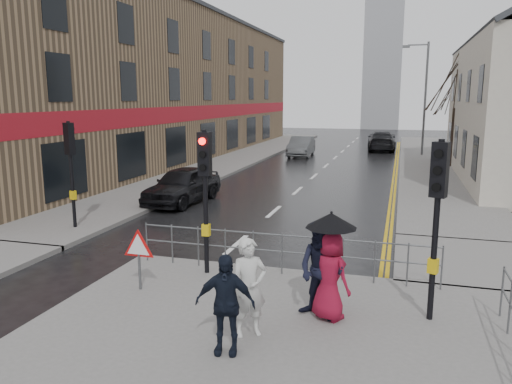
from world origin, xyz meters
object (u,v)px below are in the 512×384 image
Objects in this scene: pedestrian_b at (321,270)px; pedestrian_d at (225,304)px; pedestrian_with_umbrella at (330,262)px; pedestrian_a at (249,287)px; car_parked at (182,185)px; car_mid at (301,146)px.

pedestrian_b reaches higher than pedestrian_d.
pedestrian_d is at bearing -105.34° from pedestrian_b.
pedestrian_b is 0.23m from pedestrian_with_umbrella.
pedestrian_d is at bearing -139.73° from pedestrian_a.
pedestrian_b is 12.00m from car_parked.
pedestrian_b is 27.91m from car_mid.
pedestrian_with_umbrella is at bearing -79.89° from car_mid.
pedestrian_with_umbrella reaches higher than pedestrian_b.
pedestrian_with_umbrella is (1.25, 1.06, 0.24)m from pedestrian_a.
pedestrian_d is 0.38× the size of car_mid.
car_mid is at bearing 89.61° from pedestrian_d.
car_parked is (-5.91, 11.30, -0.24)m from pedestrian_d.
pedestrian_a is 1.05× the size of pedestrian_d.
pedestrian_a is 0.93× the size of pedestrian_b.
car_mid is at bearing 123.63° from pedestrian_b.
pedestrian_a is 1.66m from pedestrian_with_umbrella.
pedestrian_with_umbrella is 0.47× the size of car_mid.
car_parked is at bearing -96.78° from car_mid.
car_mid is at bearing 102.24° from pedestrian_with_umbrella.
pedestrian_a is 0.40× the size of car_parked.
car_parked is (-7.36, 9.55, -0.52)m from pedestrian_with_umbrella.
pedestrian_b is 2.15m from pedestrian_d.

